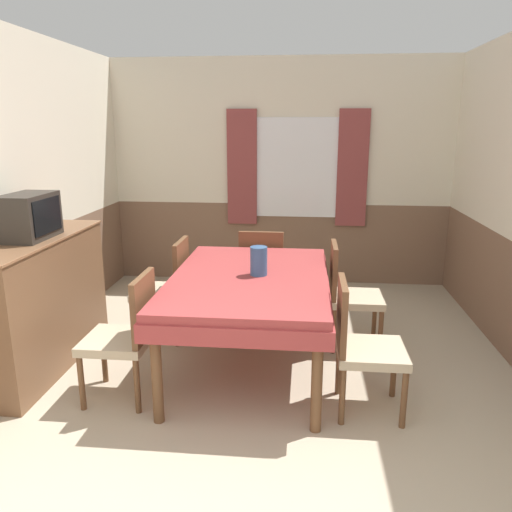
# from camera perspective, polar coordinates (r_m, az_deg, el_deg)

# --- Properties ---
(wall_back) EXTENTS (4.33, 0.10, 2.60)m
(wall_back) POSITION_cam_1_polar(r_m,az_deg,el_deg) (5.92, 2.87, 9.41)
(wall_back) COLOR silver
(wall_back) RESTS_ON ground_plane
(wall_left) EXTENTS (0.05, 4.98, 2.60)m
(wall_left) POSITION_cam_1_polar(r_m,az_deg,el_deg) (4.28, -26.91, 5.77)
(wall_left) COLOR silver
(wall_left) RESTS_ON ground_plane
(dining_table) EXTENTS (1.19, 1.78, 0.76)m
(dining_table) POSITION_cam_1_polar(r_m,az_deg,el_deg) (3.78, -0.73, -3.68)
(dining_table) COLOR #9E3838
(dining_table) RESTS_ON ground_plane
(chair_right_far) EXTENTS (0.44, 0.44, 0.89)m
(chair_right_far) POSITION_cam_1_polar(r_m,az_deg,el_deg) (4.32, 10.51, -4.03)
(chair_right_far) COLOR brown
(chair_right_far) RESTS_ON ground_plane
(chair_left_near) EXTENTS (0.44, 0.44, 0.89)m
(chair_left_near) POSITION_cam_1_polar(r_m,az_deg,el_deg) (3.54, -14.58, -8.53)
(chair_left_near) COLOR brown
(chair_left_near) RESTS_ON ground_plane
(chair_right_near) EXTENTS (0.44, 0.44, 0.89)m
(chair_right_near) POSITION_cam_1_polar(r_m,az_deg,el_deg) (3.36, 11.91, -9.68)
(chair_right_near) COLOR brown
(chair_right_near) RESTS_ON ground_plane
(chair_head_window) EXTENTS (0.44, 0.44, 0.89)m
(chair_head_window) POSITION_cam_1_polar(r_m,az_deg,el_deg) (4.86, 0.71, -1.67)
(chair_head_window) COLOR brown
(chair_head_window) RESTS_ON ground_plane
(chair_left_far) EXTENTS (0.44, 0.44, 0.89)m
(chair_left_far) POSITION_cam_1_polar(r_m,az_deg,el_deg) (4.46, -10.07, -3.39)
(chair_left_far) COLOR brown
(chair_left_far) RESTS_ON ground_plane
(sideboard) EXTENTS (0.46, 1.49, 1.03)m
(sideboard) POSITION_cam_1_polar(r_m,az_deg,el_deg) (4.21, -23.55, -4.88)
(sideboard) COLOR brown
(sideboard) RESTS_ON ground_plane
(tv) EXTENTS (0.29, 0.47, 0.33)m
(tv) POSITION_cam_1_polar(r_m,az_deg,el_deg) (4.04, -24.50, 4.15)
(tv) COLOR #2D2823
(tv) RESTS_ON sideboard
(vase) EXTENTS (0.13, 0.13, 0.22)m
(vase) POSITION_cam_1_polar(r_m,az_deg,el_deg) (3.72, 0.31, -0.57)
(vase) COLOR #335684
(vase) RESTS_ON dining_table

